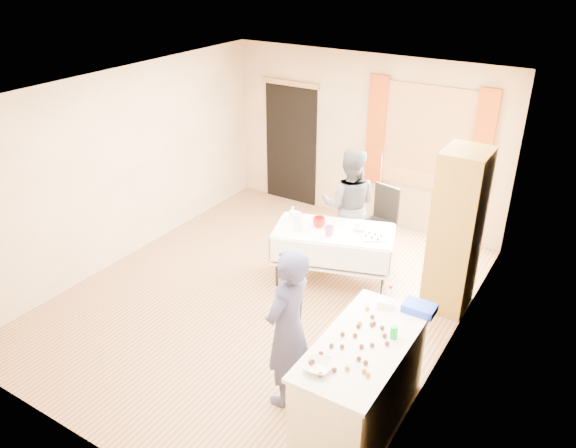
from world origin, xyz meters
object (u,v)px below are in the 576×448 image
Objects in this scene: woman at (349,205)px; counter at (361,383)px; girl at (288,328)px; cabinet at (456,232)px; chair at (378,233)px; party_table at (333,251)px.

counter is at bearing 98.12° from woman.
girl reaches higher than woman.
cabinet is 2.06× the size of chair.
counter is 0.95× the size of woman.
party_table is 1.02× the size of girl.
girl is at bearing 84.49° from woman.
cabinet is 1.25× the size of woman.
counter is at bearing 98.85° from girl.
girl is 2.88m from woman.
chair is at bearing -169.63° from girl.
cabinet reaches higher than counter.
party_table is (-1.45, -0.26, -0.56)m from cabinet.
party_table is (-1.35, 2.03, -0.01)m from counter.
girl is (0.63, -2.11, 0.38)m from party_table.
woman reaches higher than counter.
chair is 3.23m from girl.
party_table is 1.07m from chair.
counter is 0.91× the size of party_table.
girl is at bearing -173.42° from counter.
woman is at bearing 81.88° from party_table.
cabinet is 1.22× the size of girl.
counter is at bearing -74.51° from party_table.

